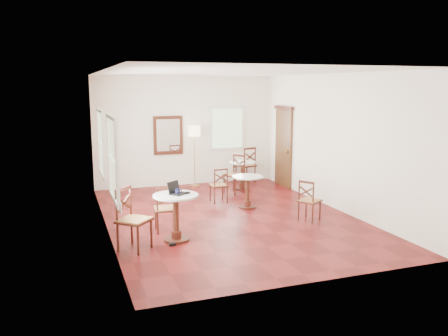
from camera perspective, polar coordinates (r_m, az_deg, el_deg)
name	(u,v)px	position (r m, az deg, el deg)	size (l,w,h in m)	color
ground	(229,217)	(9.83, 0.58, -6.04)	(7.00, 7.00, 0.00)	#5E1010
room_shell	(222,127)	(9.72, -0.28, 5.12)	(5.02, 7.02, 3.01)	white
cafe_table_near	(176,212)	(8.28, -5.94, -5.44)	(0.80, 0.80, 0.85)	#461B11
cafe_table_mid	(247,188)	(10.47, 2.91, -2.49)	(0.69, 0.69, 0.73)	#461B11
cafe_table_back	(242,172)	(12.31, 2.26, -0.54)	(0.71, 0.71, 0.75)	#461B11
chair_near_a	(166,208)	(8.83, -7.19, -4.96)	(0.45, 0.45, 0.91)	#461B11
chair_near_b	(133,219)	(7.95, -11.16, -6.21)	(0.69, 0.69, 1.06)	#461B11
chair_mid_a	(219,185)	(10.95, -0.63, -2.12)	(0.40, 0.40, 0.84)	#461B11
chair_mid_b	(309,200)	(9.63, 10.42, -3.95)	(0.54, 0.54, 0.85)	#461B11
chair_back_a	(246,165)	(13.18, 2.74, 0.38)	(0.58, 0.58, 1.03)	#461B11
chair_back_b	(235,174)	(11.89, 1.37, -0.76)	(0.62, 0.62, 0.99)	#461B11
floor_lamp	(194,135)	(12.56, -3.66, 4.06)	(0.32, 0.32, 1.67)	#BF8C3F
laptop	(176,191)	(8.23, -5.87, -2.82)	(0.39, 0.39, 0.22)	black
mouse	(187,193)	(8.23, -4.52, -3.04)	(0.11, 0.07, 0.04)	black
navy_mug	(178,191)	(8.20, -5.71, -2.89)	(0.13, 0.09, 0.10)	black
water_glass	(174,190)	(8.33, -6.13, -2.73)	(0.05, 0.05, 0.09)	white
power_adapter	(172,244)	(8.18, -6.40, -9.32)	(0.11, 0.07, 0.05)	black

